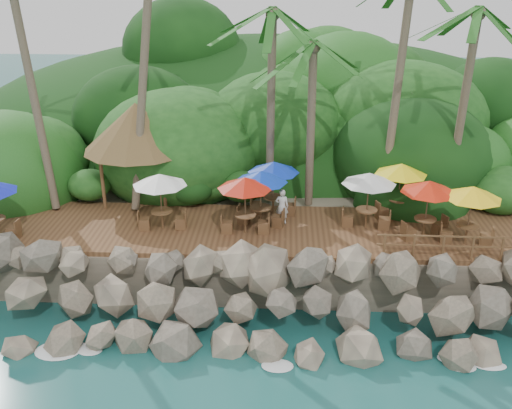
{
  "coord_description": "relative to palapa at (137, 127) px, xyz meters",
  "views": [
    {
      "loc": [
        1.15,
        -16.17,
        12.77
      ],
      "look_at": [
        0.0,
        6.0,
        3.4
      ],
      "focal_mm": 40.53,
      "sensor_mm": 36.0,
      "label": 1
    }
  ],
  "objects": [
    {
      "name": "ground",
      "position": [
        5.64,
        -9.24,
        -5.79
      ],
      "size": [
        140.0,
        140.0,
        0.0
      ],
      "primitive_type": "plane",
      "color": "#19514F",
      "rests_on": "ground"
    },
    {
      "name": "land_base",
      "position": [
        5.64,
        6.76,
        -4.74
      ],
      "size": [
        32.0,
        25.2,
        2.1
      ],
      "primitive_type": "cube",
      "color": "gray",
      "rests_on": "ground"
    },
    {
      "name": "jungle_hill",
      "position": [
        5.64,
        14.26,
        -5.79
      ],
      "size": [
        44.8,
        28.0,
        15.4
      ],
      "primitive_type": "ellipsoid",
      "color": "#143811",
      "rests_on": "ground"
    },
    {
      "name": "seawall",
      "position": [
        5.64,
        -7.24,
        -4.64
      ],
      "size": [
        29.0,
        4.0,
        2.3
      ],
      "primitive_type": null,
      "color": "gray",
      "rests_on": "ground"
    },
    {
      "name": "terrace",
      "position": [
        5.64,
        -3.24,
        -3.59
      ],
      "size": [
        26.0,
        5.0,
        0.2
      ],
      "primitive_type": "cube",
      "color": "brown",
      "rests_on": "land_base"
    },
    {
      "name": "jungle_foliage",
      "position": [
        5.64,
        5.76,
        -5.79
      ],
      "size": [
        44.0,
        16.0,
        12.0
      ],
      "primitive_type": null,
      "color": "#143811",
      "rests_on": "ground"
    },
    {
      "name": "foam_line",
      "position": [
        5.64,
        -8.94,
        -5.76
      ],
      "size": [
        25.2,
        0.8,
        0.06
      ],
      "color": "white",
      "rests_on": "ground"
    },
    {
      "name": "palapa",
      "position": [
        0.0,
        0.0,
        0.0
      ],
      "size": [
        5.03,
        5.03,
        4.6
      ],
      "color": "brown",
      "rests_on": "ground"
    },
    {
      "name": "dining_clusters",
      "position": [
        6.98,
        -3.19,
        -1.44
      ],
      "size": [
        21.35,
        5.25,
        2.46
      ],
      "color": "brown",
      "rests_on": "terrace"
    },
    {
      "name": "railing",
      "position": [
        13.4,
        -5.59,
        -2.88
      ],
      "size": [
        6.1,
        0.1,
        1.0
      ],
      "color": "brown",
      "rests_on": "terrace"
    },
    {
      "name": "waiter",
      "position": [
        6.72,
        -2.64,
        -2.71
      ],
      "size": [
        0.59,
        0.4,
        1.57
      ],
      "primitive_type": "imported",
      "rotation": [
        0.0,
        0.0,
        3.11
      ],
      "color": "silver",
      "rests_on": "terrace"
    }
  ]
}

